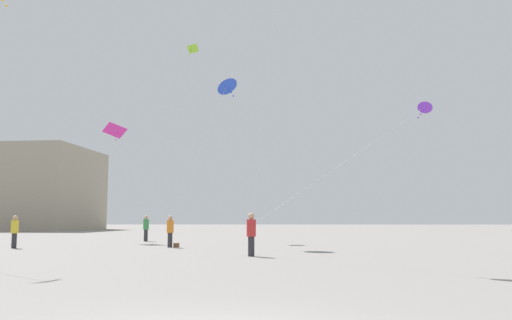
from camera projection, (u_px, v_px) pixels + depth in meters
person_in_orange at (170, 230)px, 29.77m from camera, size 0.39×0.39×1.79m
person_in_yellow at (15, 230)px, 28.89m from camera, size 0.39×0.39×1.79m
person_in_green at (146, 227)px, 37.78m from camera, size 0.40×0.40×1.85m
person_in_red at (251, 233)px, 22.64m from camera, size 0.40×0.40×1.85m
kite_cobalt_diamond at (227, 86)px, 32.87m from camera, size 3.85×3.12×9.06m
kite_lime_delta at (191, 54)px, 43.50m from camera, size 3.02×5.03×14.67m
kite_violet_diamond at (422, 109)px, 31.80m from camera, size 10.79×9.42×7.42m
kite_magenta_delta at (115, 131)px, 38.64m from camera, size 3.43×1.49×7.18m
building_left_hall at (17, 189)px, 78.23m from camera, size 22.43×18.35×11.97m
handbag_beside_flyer at (176, 245)px, 29.77m from camera, size 0.31×0.34×0.24m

